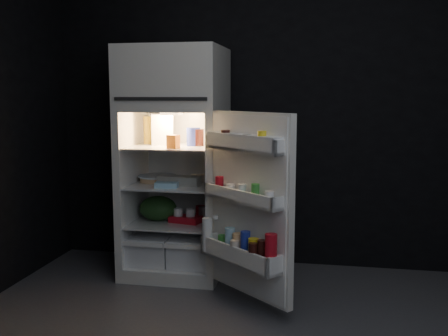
% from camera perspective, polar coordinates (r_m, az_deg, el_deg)
% --- Properties ---
extents(wall_back, '(4.00, 0.00, 2.70)m').
position_cam_1_polar(wall_back, '(4.34, 7.38, 7.02)').
color(wall_back, black).
rests_on(wall_back, ground).
extents(wall_front, '(4.00, 0.00, 2.70)m').
position_cam_1_polar(wall_front, '(0.97, -5.20, 3.64)').
color(wall_front, black).
rests_on(wall_front, ground).
extents(refrigerator, '(0.76, 0.71, 1.78)m').
position_cam_1_polar(refrigerator, '(4.14, -5.28, 1.54)').
color(refrigerator, white).
rests_on(refrigerator, ground).
extents(fridge_door, '(0.67, 0.62, 1.22)m').
position_cam_1_polar(fridge_door, '(3.44, 2.56, -4.40)').
color(fridge_door, white).
rests_on(fridge_door, ground).
extents(milk_jug, '(0.21, 0.21, 0.24)m').
position_cam_1_polar(milk_jug, '(4.18, -6.77, 4.20)').
color(milk_jug, white).
rests_on(milk_jug, refrigerator).
extents(mayo_jar, '(0.14, 0.14, 0.14)m').
position_cam_1_polar(mayo_jar, '(4.06, -3.34, 3.41)').
color(mayo_jar, navy).
rests_on(mayo_jar, refrigerator).
extents(jam_jar, '(0.11, 0.11, 0.13)m').
position_cam_1_polar(jam_jar, '(4.05, -2.88, 3.34)').
color(jam_jar, black).
rests_on(jam_jar, refrigerator).
extents(amber_bottle, '(0.10, 0.10, 0.22)m').
position_cam_1_polar(amber_bottle, '(4.26, -8.19, 4.10)').
color(amber_bottle, '#B08C1C').
rests_on(amber_bottle, refrigerator).
extents(small_carton, '(0.10, 0.09, 0.10)m').
position_cam_1_polar(small_carton, '(3.88, -5.55, 2.88)').
color(small_carton, '#CD6918').
rests_on(small_carton, refrigerator).
extents(egg_carton, '(0.33, 0.15, 0.07)m').
position_cam_1_polar(egg_carton, '(4.06, -4.91, -1.37)').
color(egg_carton, gray).
rests_on(egg_carton, refrigerator).
extents(pie, '(0.31, 0.31, 0.04)m').
position_cam_1_polar(pie, '(4.24, -7.24, -1.21)').
color(pie, tan).
rests_on(pie, refrigerator).
extents(flat_package, '(0.18, 0.10, 0.04)m').
position_cam_1_polar(flat_package, '(3.95, -6.28, -1.86)').
color(flat_package, '#8CBDD9').
rests_on(flat_package, refrigerator).
extents(wrapped_pkg, '(0.14, 0.13, 0.05)m').
position_cam_1_polar(wrapped_pkg, '(4.23, -2.76, -1.11)').
color(wrapped_pkg, beige).
rests_on(wrapped_pkg, refrigerator).
extents(produce_bag, '(0.35, 0.31, 0.20)m').
position_cam_1_polar(produce_bag, '(4.20, -7.18, -4.37)').
color(produce_bag, '#193815').
rests_on(produce_bag, refrigerator).
extents(yogurt_tray, '(0.27, 0.18, 0.05)m').
position_cam_1_polar(yogurt_tray, '(4.13, -4.21, -5.58)').
color(yogurt_tray, '#B40F1C').
rests_on(yogurt_tray, refrigerator).
extents(small_can_red, '(0.10, 0.10, 0.09)m').
position_cam_1_polar(small_can_red, '(4.31, -2.59, -4.71)').
color(small_can_red, '#B40F1C').
rests_on(small_can_red, refrigerator).
extents(small_can_silver, '(0.09, 0.09, 0.09)m').
position_cam_1_polar(small_can_silver, '(4.27, -2.31, -4.83)').
color(small_can_silver, silver).
rests_on(small_can_silver, refrigerator).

